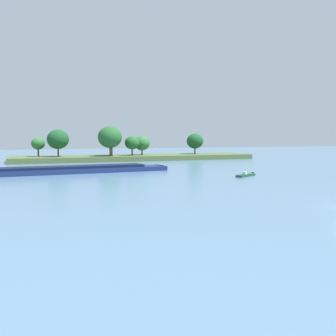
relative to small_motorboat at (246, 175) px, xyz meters
name	(u,v)px	position (x,y,z in m)	size (l,w,h in m)	color
treeline_island	(128,151)	(-6.67, 55.61, 2.53)	(73.46, 16.69, 10.15)	#4C6038
small_motorboat	(246,175)	(0.00, 0.00, 0.00)	(5.26, 3.77, 0.89)	#19472D
cargo_barge	(54,170)	(-32.02, 17.78, 0.56)	(44.22, 9.12, 5.53)	navy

